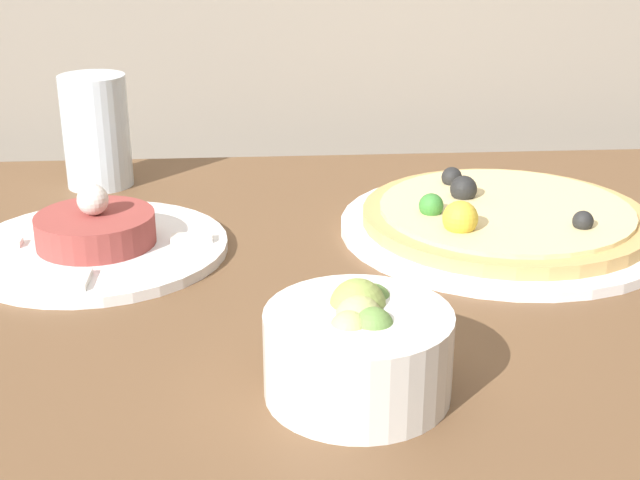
{
  "coord_description": "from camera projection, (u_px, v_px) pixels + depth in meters",
  "views": [
    {
      "loc": [
        -0.07,
        -0.24,
        1.1
      ],
      "look_at": [
        -0.02,
        0.48,
        0.81
      ],
      "focal_mm": 50.0,
      "sensor_mm": 36.0,
      "label": 1
    }
  ],
  "objects": [
    {
      "name": "dining_table",
      "position": [
        346.0,
        404.0,
        0.8
      ],
      "size": [
        1.2,
        0.89,
        0.77
      ],
      "color": "brown",
      "rests_on": "ground_plane"
    },
    {
      "name": "pizza_plate",
      "position": [
        503.0,
        220.0,
        0.91
      ],
      "size": [
        0.34,
        0.34,
        0.06
      ],
      "color": "white",
      "rests_on": "dining_table"
    },
    {
      "name": "tartare_plate",
      "position": [
        97.0,
        240.0,
        0.86
      ],
      "size": [
        0.25,
        0.25,
        0.07
      ],
      "color": "white",
      "rests_on": "dining_table"
    },
    {
      "name": "small_bowl",
      "position": [
        358.0,
        348.0,
        0.61
      ],
      "size": [
        0.13,
        0.13,
        0.08
      ],
      "color": "white",
      "rests_on": "dining_table"
    },
    {
      "name": "drinking_glass",
      "position": [
        96.0,
        131.0,
        1.03
      ],
      "size": [
        0.08,
        0.08,
        0.13
      ],
      "color": "silver",
      "rests_on": "dining_table"
    }
  ]
}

